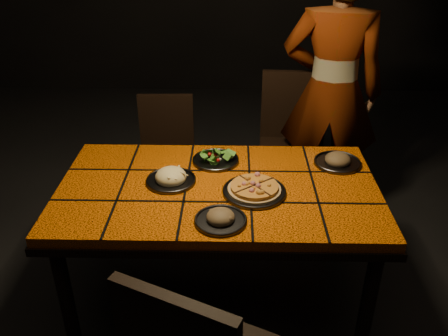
{
  "coord_description": "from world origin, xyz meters",
  "views": [
    {
      "loc": [
        0.07,
        -2.03,
        1.99
      ],
      "look_at": [
        0.03,
        0.06,
        0.82
      ],
      "focal_mm": 38.0,
      "sensor_mm": 36.0,
      "label": 1
    }
  ],
  "objects_px": {
    "dining_table": "(218,199)",
    "diner": "(331,92)",
    "chair_far_left": "(167,148)",
    "chair_far_right": "(292,134)",
    "plate_pasta": "(171,178)",
    "plate_pizza": "(254,190)"
  },
  "relations": [
    {
      "from": "chair_far_right",
      "to": "plate_pizza",
      "type": "distance_m",
      "value": 1.13
    },
    {
      "from": "plate_pasta",
      "to": "diner",
      "type": "bearing_deg",
      "value": 43.4
    },
    {
      "from": "plate_pasta",
      "to": "chair_far_left",
      "type": "bearing_deg",
      "value": 99.73
    },
    {
      "from": "dining_table",
      "to": "chair_far_right",
      "type": "bearing_deg",
      "value": 64.11
    },
    {
      "from": "diner",
      "to": "plate_pizza",
      "type": "relative_size",
      "value": 4.97
    },
    {
      "from": "dining_table",
      "to": "diner",
      "type": "bearing_deg",
      "value": 52.61
    },
    {
      "from": "chair_far_right",
      "to": "plate_pizza",
      "type": "xyz_separation_m",
      "value": [
        -0.31,
        -1.07,
        0.2
      ]
    },
    {
      "from": "dining_table",
      "to": "diner",
      "type": "xyz_separation_m",
      "value": [
        0.71,
        0.93,
        0.24
      ]
    },
    {
      "from": "chair_far_left",
      "to": "chair_far_right",
      "type": "relative_size",
      "value": 0.85
    },
    {
      "from": "chair_far_left",
      "to": "plate_pasta",
      "type": "height_order",
      "value": "chair_far_left"
    },
    {
      "from": "chair_far_left",
      "to": "chair_far_right",
      "type": "distance_m",
      "value": 0.89
    },
    {
      "from": "chair_far_left",
      "to": "chair_far_right",
      "type": "bearing_deg",
      "value": 2.17
    },
    {
      "from": "plate_pasta",
      "to": "plate_pizza",
      "type": "bearing_deg",
      "value": -12.93
    },
    {
      "from": "chair_far_right",
      "to": "plate_pizza",
      "type": "height_order",
      "value": "chair_far_right"
    },
    {
      "from": "chair_far_left",
      "to": "plate_pizza",
      "type": "relative_size",
      "value": 2.31
    },
    {
      "from": "dining_table",
      "to": "diner",
      "type": "relative_size",
      "value": 0.89
    },
    {
      "from": "dining_table",
      "to": "diner",
      "type": "distance_m",
      "value": 1.2
    },
    {
      "from": "dining_table",
      "to": "chair_far_left",
      "type": "height_order",
      "value": "chair_far_left"
    },
    {
      "from": "dining_table",
      "to": "plate_pizza",
      "type": "height_order",
      "value": "plate_pizza"
    },
    {
      "from": "chair_far_left",
      "to": "diner",
      "type": "height_order",
      "value": "diner"
    },
    {
      "from": "diner",
      "to": "chair_far_left",
      "type": "bearing_deg",
      "value": 10.4
    },
    {
      "from": "chair_far_left",
      "to": "plate_pasta",
      "type": "bearing_deg",
      "value": -82.44
    }
  ]
}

